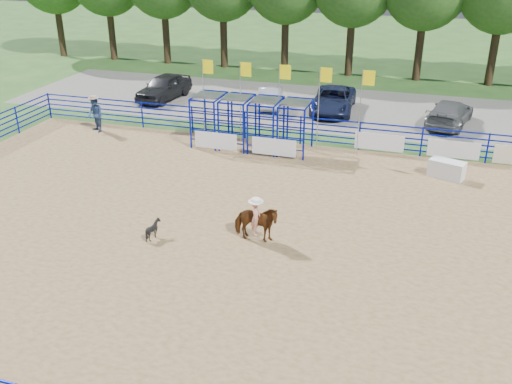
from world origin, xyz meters
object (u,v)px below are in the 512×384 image
Objects in this scene: car_c at (333,100)px; car_d at (450,113)px; announcer_table at (447,169)px; calf at (153,229)px; car_a at (164,87)px; spectator_cowboy at (95,114)px; car_b at (270,96)px; horse_and_rider at (256,221)px.

car_c is 1.07× the size of car_d.
announcer_table is 2.13× the size of calf.
car_a is 0.97× the size of car_d.
spectator_cowboy reaches higher than announcer_table.
calf is 0.18× the size of car_b.
car_b is (-0.59, 17.35, 0.28)m from calf.
calf is 12.91m from spectator_cowboy.
spectator_cowboy reaches higher than car_a.
announcer_table is 0.66× the size of horse_and_rider.
car_d is at bearing 20.57° from spectator_cowboy.
calf is (-3.56, -0.89, -0.46)m from horse_and_rider.
car_c is (11.67, 7.60, -0.28)m from spectator_cowboy.
announcer_table is at bearing -55.47° from car_c.
announcer_table is 13.60m from car_b.
horse_and_rider reaches higher than car_a.
spectator_cowboy reaches higher than calf.
car_a is at bearing -10.26° from calf.
calf is 17.36m from car_b.
car_b is at bearing 104.17° from horse_and_rider.
horse_and_rider reaches higher than car_d.
announcer_table is 19.47m from car_a.
car_b is at bearing 141.12° from announcer_table.
announcer_table is 0.39× the size of car_b.
spectator_cowboy is 0.41× the size of car_d.
spectator_cowboy reaches higher than car_b.
car_a is 0.90× the size of car_c.
car_a is (-7.67, 17.01, 0.43)m from calf.
calf is at bearing -165.91° from horse_and_rider.
car_d is (0.09, 7.94, 0.29)m from announcer_table.
calf is 0.36× the size of spectator_cowboy.
calf is 0.15× the size of car_d.
horse_and_rider reaches higher than spectator_cowboy.
car_c reaches higher than car_b.
car_b is (7.73, 7.50, -0.35)m from spectator_cowboy.
car_a is 1.20× the size of car_b.
car_a is at bearing 11.37° from car_d.
car_c is at bearing 33.06° from spectator_cowboy.
car_c is at bearing 6.33° from car_d.
horse_and_rider is 17.15m from car_d.
horse_and_rider reaches higher than car_c.
car_c is (3.35, 17.44, 0.35)m from calf.
horse_and_rider is 16.97m from car_b.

